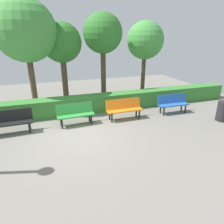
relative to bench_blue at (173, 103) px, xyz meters
The scene contains 11 objects.
ground_plane 4.59m from the bench_blue, ahead, with size 18.70×18.70×0.00m, color gray.
bench_blue is the anchor object (origin of this frame).
bench_orange 2.41m from the bench_blue, ahead, with size 1.56×0.47×0.86m.
bench_green 4.48m from the bench_blue, ahead, with size 1.49×0.54×0.86m.
bench_black 6.86m from the bench_blue, ahead, with size 1.56×0.49×0.86m.
hedge_row 3.70m from the bench_blue, 21.08° to the right, with size 14.70×0.72×0.79m, color #387F33.
tree_near 4.22m from the bench_blue, 91.96° to the right, with size 2.09×2.09×4.18m.
tree_mid 4.92m from the bench_blue, 51.71° to the right, with size 2.03×2.03×4.52m.
tree_far 6.04m from the bench_blue, 34.51° to the right, with size 1.94×1.94×4.04m.
tree_end 7.28m from the bench_blue, 23.47° to the right, with size 2.70×2.70×4.94m.
trash_bin 2.07m from the bench_blue, 134.51° to the left, with size 0.49×0.49×0.83m, color #262628.
Camera 1 is at (0.95, 6.51, 3.37)m, focal length 31.57 mm.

